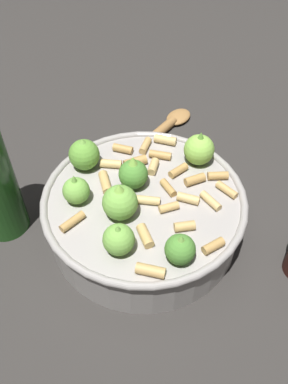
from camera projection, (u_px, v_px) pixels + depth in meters
ground_plane at (144, 229)px, 0.53m from camera, size 2.40×2.40×0.00m
cooking_pan at (143, 209)px, 0.50m from camera, size 0.26×0.26×0.11m
wooden_spoon at (149, 141)px, 0.64m from camera, size 0.15×0.23×0.02m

